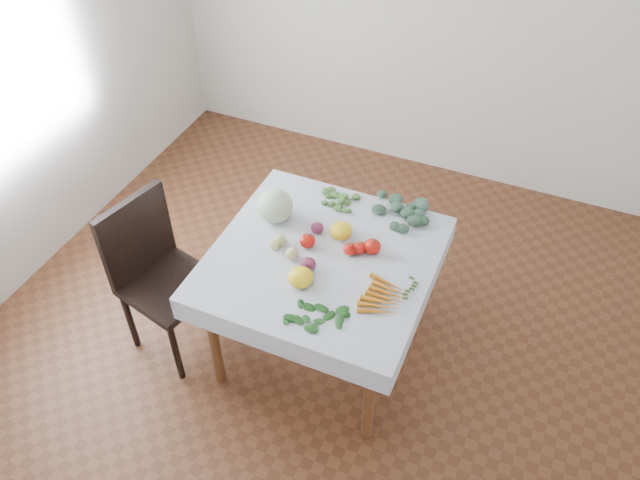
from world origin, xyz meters
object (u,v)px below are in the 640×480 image
object	(u,v)px
table	(323,270)
chair	(156,268)
cabbage	(275,206)
carrot_bunch	(384,297)
heirloom_back	(341,231)

from	to	relation	value
table	chair	distance (m)	0.92
table	cabbage	bearing A→B (deg)	154.56
table	chair	bearing A→B (deg)	-163.23
carrot_bunch	table	bearing A→B (deg)	158.22
cabbage	carrot_bunch	size ratio (longest dim) A/B	0.73
table	heirloom_back	xyz separation A→B (m)	(0.03, 0.17, 0.15)
cabbage	heirloom_back	xyz separation A→B (m)	(0.38, 0.01, -0.05)
chair	heirloom_back	xyz separation A→B (m)	(0.91, 0.44, 0.24)
heirloom_back	carrot_bunch	distance (m)	0.48
table	carrot_bunch	xyz separation A→B (m)	(0.39, -0.15, 0.12)
heirloom_back	carrot_bunch	xyz separation A→B (m)	(0.36, -0.33, -0.03)
cabbage	carrot_bunch	distance (m)	0.81
table	heirloom_back	distance (m)	0.23
carrot_bunch	cabbage	bearing A→B (deg)	156.45
chair	cabbage	bearing A→B (deg)	39.39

